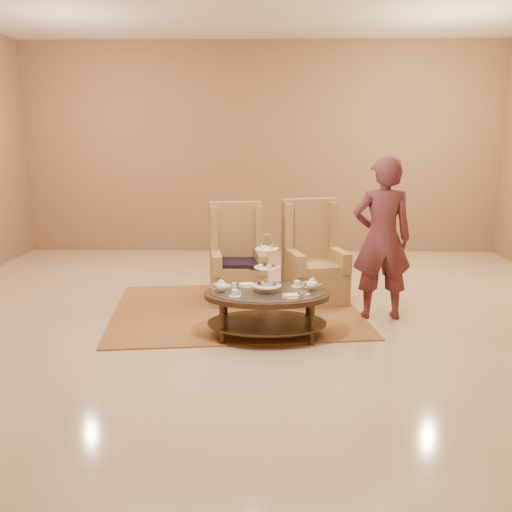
{
  "coord_description": "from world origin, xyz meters",
  "views": [
    {
      "loc": [
        0.13,
        -5.74,
        1.92
      ],
      "look_at": [
        0.0,
        0.2,
        0.69
      ],
      "focal_mm": 40.0,
      "sensor_mm": 36.0,
      "label": 1
    }
  ],
  "objects_px": {
    "armchair_right": "(313,267)",
    "person": "(382,239)",
    "tea_table": "(267,300)",
    "armchair_left": "(237,268)"
  },
  "relations": [
    {
      "from": "tea_table",
      "to": "person",
      "type": "relative_size",
      "value": 0.71
    },
    {
      "from": "armchair_left",
      "to": "armchair_right",
      "type": "xyz_separation_m",
      "value": [
        0.9,
        0.01,
        0.01
      ]
    },
    {
      "from": "armchair_left",
      "to": "tea_table",
      "type": "bearing_deg",
      "value": -83.19
    },
    {
      "from": "armchair_left",
      "to": "person",
      "type": "bearing_deg",
      "value": -31.19
    },
    {
      "from": "tea_table",
      "to": "armchair_right",
      "type": "height_order",
      "value": "armchair_right"
    },
    {
      "from": "armchair_left",
      "to": "person",
      "type": "height_order",
      "value": "person"
    },
    {
      "from": "armchair_right",
      "to": "person",
      "type": "distance_m",
      "value": 1.06
    },
    {
      "from": "tea_table",
      "to": "armchair_right",
      "type": "xyz_separation_m",
      "value": [
        0.55,
        1.31,
        0.03
      ]
    },
    {
      "from": "armchair_left",
      "to": "person",
      "type": "distance_m",
      "value": 1.78
    },
    {
      "from": "tea_table",
      "to": "armchair_left",
      "type": "height_order",
      "value": "armchair_left"
    }
  ]
}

